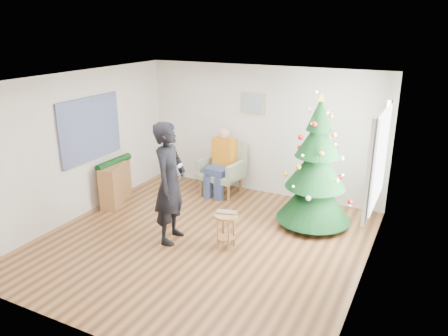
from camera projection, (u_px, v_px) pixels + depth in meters
The scene contains 19 objects.
floor at pixel (202, 242), 7.10m from camera, with size 5.00×5.00×0.00m, color brown.
ceiling at pixel (199, 80), 6.26m from camera, with size 5.00×5.00×0.00m, color white.
wall_back at pixel (262, 131), 8.79m from camera, with size 5.00×5.00×0.00m, color silver.
wall_front at pixel (82, 233), 4.57m from camera, with size 5.00×5.00×0.00m, color silver.
wall_left at pixel (78, 146), 7.75m from camera, with size 5.00×5.00×0.00m, color silver.
wall_right at pixel (369, 194), 5.61m from camera, with size 5.00×5.00×0.00m, color silver.
window_panel at pixel (380, 158), 6.41m from camera, with size 0.04×1.30×1.40m, color white.
curtains at pixel (378, 157), 6.42m from camera, with size 0.05×1.75×1.50m.
christmas_tree at pixel (316, 168), 7.35m from camera, with size 1.29×1.29×2.33m.
stool at pixel (226, 230), 6.83m from camera, with size 0.38×0.38×0.58m.
laptop at pixel (226, 213), 6.74m from camera, with size 0.32×0.20×0.02m, color silver.
armchair at pixel (223, 175), 9.00m from camera, with size 0.92×0.85×1.05m.
seated_person at pixel (221, 161), 8.85m from camera, with size 0.50×0.70×1.37m.
standing_man at pixel (170, 183), 6.86m from camera, with size 0.72×0.47×1.97m, color black.
game_controller at pixel (180, 166), 6.64m from camera, with size 0.04×0.13×0.04m, color white.
console at pixel (115, 183), 8.55m from camera, with size 0.30×1.00×0.80m, color brown.
garland at pixel (114, 162), 8.41m from camera, with size 0.14×0.14×0.90m, color black.
tapestry at pixel (91, 129), 7.90m from camera, with size 0.03×1.50×1.15m, color black.
framed_picture at pixel (253, 103), 8.67m from camera, with size 0.52×0.05×0.42m.
Camera 1 is at (3.17, -5.50, 3.42)m, focal length 35.00 mm.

